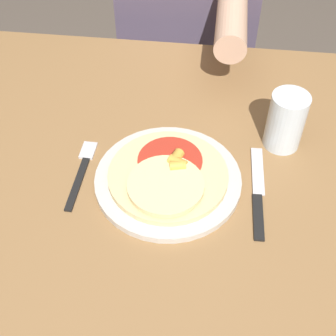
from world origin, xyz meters
name	(u,v)px	position (x,y,z in m)	size (l,w,h in m)	color
ground_plane	(156,330)	(0.00, 0.00, 0.00)	(8.00, 8.00, 0.00)	brown
dining_table	(150,205)	(0.00, 0.00, 0.65)	(1.10, 0.87, 0.77)	olive
plate	(168,180)	(0.04, -0.03, 0.78)	(0.28, 0.28, 0.01)	beige
pizza	(168,176)	(0.04, -0.04, 0.79)	(0.23, 0.23, 0.04)	#E0C689
fork	(82,170)	(-0.13, -0.02, 0.77)	(0.03, 0.18, 0.00)	black
knife	(258,193)	(0.21, -0.04, 0.77)	(0.03, 0.22, 0.00)	black
drinking_glass	(286,121)	(0.26, 0.10, 0.83)	(0.07, 0.07, 0.12)	silver
person_diner	(189,26)	(0.02, 0.64, 0.70)	(0.39, 0.52, 1.19)	#2D2D38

